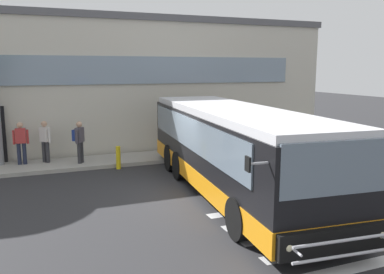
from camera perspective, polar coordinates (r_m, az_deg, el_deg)
The scene contains 9 objects.
ground_plane at distance 13.05m, azimuth -1.18°, elevation -7.64°, with size 80.00×90.00×0.02m, color #2B2B2D.
bay_paint_stripes at distance 10.56m, azimuth 17.79°, elevation -12.34°, with size 4.40×3.96×0.01m.
terminal_building at distance 23.56m, azimuth -12.87°, elevation 7.64°, with size 21.42×13.80×6.26m.
boarding_curb at distance 17.46m, azimuth -6.75°, elevation -2.95°, with size 23.62×2.00×0.15m, color #9E9B93.
bus_main_foreground at distance 12.56m, azimuth 5.67°, elevation -2.05°, with size 3.91×10.98×2.70m.
passenger_near_column at distance 17.05m, azimuth -23.08°, elevation -0.53°, with size 0.59×0.24×1.68m.
passenger_by_doorway at distance 17.06m, azimuth -20.10°, elevation -0.34°, with size 0.42×0.46×1.68m.
passenger_at_curb_edge at distance 16.53m, azimuth -15.71°, elevation -0.29°, with size 0.50×0.52×1.68m.
safety_bollard_yellow at distance 15.93m, azimuth -10.41°, elevation -2.89°, with size 0.18×0.18×0.90m, color yellow.
Camera 1 is at (-4.38, -11.66, 3.89)m, focal length 37.63 mm.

